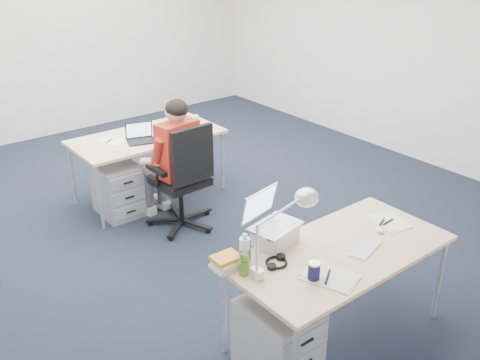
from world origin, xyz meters
The scene contains 24 objects.
floor centered at (0.00, 0.00, 0.00)m, with size 7.00×7.00×0.00m, color black.
room centered at (0.00, 0.00, 1.71)m, with size 6.02×7.02×2.80m.
desk_near centered at (-0.39, -2.06, 0.68)m, with size 1.60×0.80×0.73m.
desk_far centered at (-0.30, 0.79, 0.68)m, with size 1.60×0.80×0.73m.
office_chair centered at (-0.38, 0.00, 0.31)m, with size 0.72×0.72×1.10m.
seated_person centered at (-0.40, 0.18, 0.66)m, with size 0.44×0.74×1.31m.
drawer_pedestal_near centered at (-0.99, -2.10, 0.28)m, with size 0.40×0.50×0.55m, color #A8AAAD.
drawer_pedestal_far centered at (-0.77, 0.65, 0.28)m, with size 0.40×0.50×0.55m, color #A8AAAD.
silver_laptop centered at (-0.69, -1.72, 0.92)m, with size 0.35×0.28×0.37m, color silver, non-canonical shape.
wireless_keyboard centered at (-0.26, -2.17, 0.74)m, with size 0.28×0.12×0.01m, color white.
computer_mouse centered at (0.01, -2.07, 0.75)m, with size 0.06×0.09×0.03m, color white.
headphones centered at (-0.86, -1.92, 0.75)m, with size 0.19×0.15×0.03m, color black, non-canonical shape.
can_koozie centered at (-0.79, -2.19, 0.79)m, with size 0.08×0.08×0.13m, color #17143E.
water_bottle centered at (-1.03, -1.80, 0.85)m, with size 0.07×0.07×0.24m, color silver.
bear_figurine centered at (-1.10, -1.88, 0.81)m, with size 0.09×0.07×0.17m, color #38711E, non-canonical shape.
book_stack centered at (-1.14, -1.75, 0.77)m, with size 0.19×0.14×0.09m, color silver.
cordless_phone centered at (-0.98, -1.76, 0.81)m, with size 0.04×0.03×0.16m, color black.
papers_left centered at (-0.69, -2.24, 0.74)m, with size 0.24×0.34×0.01m, color #F1F58E.
papers_right centered at (0.18, -2.03, 0.73)m, with size 0.20×0.29×0.01m, color #F1F58E.
sunglasses centered at (0.13, -2.01, 0.74)m, with size 0.10×0.05×0.02m, color black, non-canonical shape.
desk_lamp centered at (-0.90, -1.95, 0.99)m, with size 0.46×0.17×0.53m, color silver, non-canonical shape.
dark_laptop centered at (-0.45, 0.65, 0.83)m, with size 0.28×0.27×0.21m, color black, non-canonical shape.
far_cup centered at (0.34, 0.80, 0.78)m, with size 0.07×0.07×0.09m, color white.
far_papers centered at (-0.70, 0.86, 0.73)m, with size 0.20×0.29×0.01m, color white.
Camera 1 is at (-2.88, -4.10, 2.71)m, focal length 40.00 mm.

